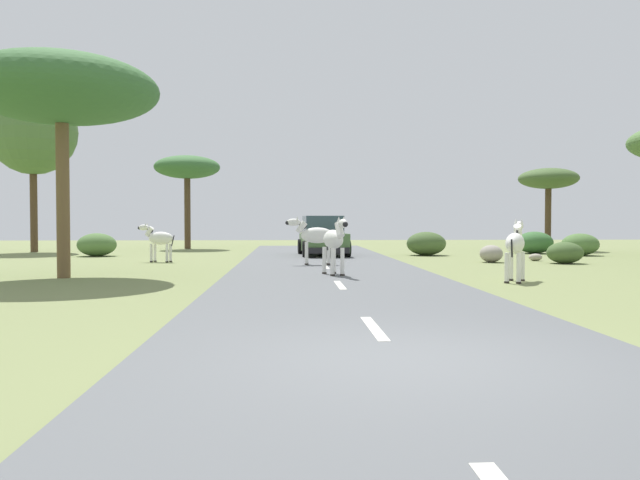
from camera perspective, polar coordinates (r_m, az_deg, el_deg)
The scene contains 19 objects.
ground_plane at distance 7.16m, azimuth 8.53°, elevation -10.91°, with size 90.00×90.00×0.00m, color olive.
road at distance 7.12m, azimuth 7.06°, elevation -10.77°, with size 6.00×64.00×0.05m, color #56595B.
lane_markings at distance 6.16m, azimuth 8.69°, elevation -12.50°, with size 0.16×56.00×0.01m.
zebra_0 at distance 17.69m, azimuth 1.30°, elevation -0.01°, with size 0.73×1.71×1.64m.
zebra_1 at distance 21.95m, azimuth -0.50°, elevation 0.37°, with size 1.77×0.52×1.67m.
zebra_2 at distance 24.84m, azimuth -14.31°, elevation 0.12°, with size 1.52×0.79×1.49m.
zebra_3 at distance 16.98m, azimuth 17.18°, elevation -0.35°, with size 1.04×1.60×1.63m.
car_0 at distance 28.02m, azimuth 0.27°, elevation 0.26°, with size 2.21×4.43×1.74m.
tree_3 at distance 36.10m, azimuth 19.86°, elevation 5.12°, with size 3.14×3.14×4.39m.
tree_4 at distance 19.11m, azimuth -22.23°, elevation 12.32°, with size 5.23×5.23×6.07m.
tree_6 at distance 35.36m, azimuth -24.43°, elevation 8.84°, with size 4.33×4.33×8.23m.
tree_7 at distance 36.55m, azimuth -11.86°, elevation 6.33°, with size 3.67×3.67×5.24m.
bush_0 at distance 30.95m, azimuth 22.37°, elevation -0.38°, with size 1.67×1.50×1.00m, color #4C7038.
bush_1 at distance 24.95m, azimuth 21.18°, elevation -1.07°, with size 1.32×1.19×0.79m, color #425B2D.
bush_2 at distance 29.78m, azimuth -19.44°, elevation -0.40°, with size 1.71×1.54×1.02m, color #4C7038.
bush_3 at distance 32.17m, azimuth 18.75°, elevation -0.22°, with size 1.76×1.58×1.05m, color #386633.
bush_4 at distance 29.19m, azimuth 9.54°, elevation -0.32°, with size 1.78×1.61×1.07m, color #425B2D.
rock_0 at distance 26.20m, azimuth 18.81°, elevation -1.48°, with size 0.53×0.38×0.29m, color #A89E8C.
rock_1 at distance 24.78m, azimuth 15.15°, elevation -1.20°, with size 0.85×0.93×0.66m, color gray.
Camera 1 is at (-1.38, -6.85, 1.56)m, focal length 35.57 mm.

